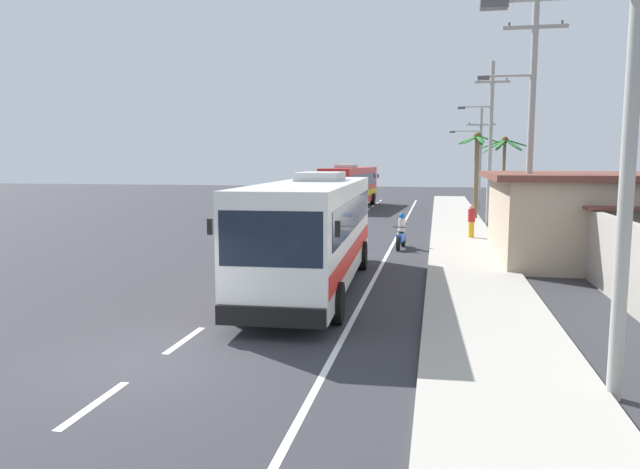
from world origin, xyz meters
name	(u,v)px	position (x,y,z in m)	size (l,w,h in m)	color
ground_plane	(151,364)	(0.00, 0.00, 0.00)	(160.00, 160.00, 0.00)	#303035
sidewalk_kerb	(475,277)	(6.80, 10.00, 0.07)	(3.20, 90.00, 0.14)	#A8A399
lane_markings	(356,253)	(2.09, 14.70, 0.00)	(3.60, 71.00, 0.01)	white
boundary_wall	(570,233)	(10.60, 14.00, 1.18)	(0.24, 60.00, 2.35)	#9E998E
coach_bus_foreground	(314,229)	(1.71, 7.59, 1.88)	(3.27, 11.64, 3.61)	white
coach_bus_far_lane	(350,185)	(-1.74, 39.13, 1.90)	(3.56, 11.95, 3.65)	red
motorcycle_beside_bus	(401,234)	(3.92, 16.52, 0.66)	(0.56, 1.96, 1.62)	black
pedestrian_near_kerb	(472,220)	(7.20, 20.09, 1.01)	(0.36, 0.36, 1.66)	gold
utility_pole_nearest	(625,113)	(8.38, -0.07, 4.75)	(3.42, 0.24, 8.90)	#9E9E99
utility_pole_mid	(530,123)	(8.83, 13.37, 5.40)	(3.18, 0.24, 10.21)	#9E9E99
utility_pole_far	(489,140)	(8.47, 26.81, 5.19)	(2.97, 0.24, 9.80)	#9E9E99
utility_pole_distant	(479,155)	(8.77, 40.25, 4.42)	(3.65, 0.24, 8.20)	#9E9E99
palm_nearest	(504,153)	(10.60, 38.71, 4.57)	(4.07, 3.95, 5.85)	brown
palm_second	(477,159)	(8.01, 30.62, 4.10)	(2.81, 2.85, 5.83)	brown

